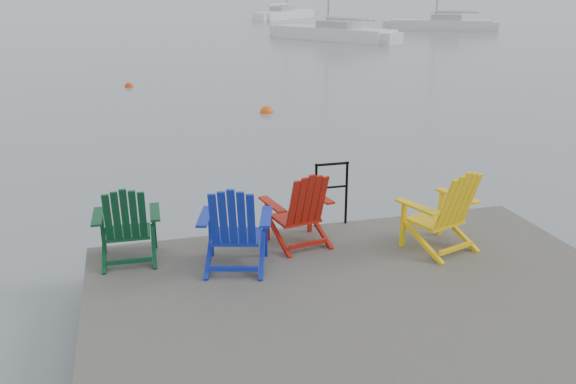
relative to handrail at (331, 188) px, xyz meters
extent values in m
plane|color=slate|center=(-0.25, -2.45, -1.04)|extent=(400.00, 400.00, 0.00)
cube|color=#2C2A27|center=(-0.25, -2.45, -0.64)|extent=(6.00, 5.00, 0.20)
cylinder|color=black|center=(-2.95, -0.25, -1.34)|extent=(0.26, 0.26, 1.20)
cylinder|color=black|center=(-0.25, -0.25, -1.34)|extent=(0.26, 0.26, 1.20)
cylinder|color=black|center=(2.45, -0.25, -1.34)|extent=(0.26, 0.26, 1.20)
cylinder|color=black|center=(-0.22, 0.00, -0.09)|extent=(0.04, 0.04, 0.90)
cylinder|color=black|center=(0.22, 0.00, -0.09)|extent=(0.04, 0.04, 0.90)
cylinder|color=black|center=(0.00, 0.00, 0.34)|extent=(0.48, 0.04, 0.04)
cylinder|color=black|center=(0.00, 0.00, 0.01)|extent=(0.44, 0.03, 0.03)
cube|color=#0B3C20|center=(-2.72, -0.35, -0.22)|extent=(0.54, 0.48, 0.04)
cube|color=#0B3C20|center=(-3.03, -0.15, -0.27)|extent=(0.05, 0.05, 0.55)
cube|color=#0B3C20|center=(-2.41, -0.17, -0.27)|extent=(0.05, 0.05, 0.55)
cube|color=#0B3C20|center=(-3.06, -0.36, 0.03)|extent=(0.14, 0.60, 0.03)
cube|color=#0B3C20|center=(-2.39, -0.38, 0.03)|extent=(0.14, 0.60, 0.03)
cube|color=#0B3C20|center=(-2.73, -0.67, 0.11)|extent=(0.49, 0.27, 0.68)
cube|color=#1025A6|center=(-1.48, -0.87, -0.20)|extent=(0.68, 0.63, 0.04)
cube|color=#1025A6|center=(-1.74, -0.58, -0.25)|extent=(0.06, 0.06, 0.59)
cube|color=#1025A6|center=(-1.10, -0.76, -0.25)|extent=(0.06, 0.06, 0.59)
cube|color=#1025A6|center=(-1.83, -0.79, 0.07)|extent=(0.30, 0.65, 0.03)
cube|color=#1025A6|center=(-1.14, -0.98, 0.07)|extent=(0.30, 0.65, 0.03)
cube|color=#1025A6|center=(-1.57, -1.20, 0.15)|extent=(0.57, 0.40, 0.72)
cube|color=#A1160B|center=(-0.63, -0.42, -0.22)|extent=(0.61, 0.56, 0.04)
cube|color=#A1160B|center=(-0.97, -0.29, -0.26)|extent=(0.06, 0.06, 0.56)
cube|color=#A1160B|center=(-0.36, -0.16, -0.26)|extent=(0.06, 0.06, 0.56)
cube|color=#A1160B|center=(-0.95, -0.50, 0.03)|extent=(0.23, 0.62, 0.03)
cube|color=#A1160B|center=(-0.29, -0.37, 0.03)|extent=(0.23, 0.62, 0.03)
cube|color=#A1160B|center=(-0.56, -0.73, 0.11)|extent=(0.53, 0.35, 0.68)
cube|color=yellow|center=(1.04, -1.01, -0.19)|extent=(0.70, 0.66, 0.04)
cube|color=yellow|center=(0.65, -0.92, -0.24)|extent=(0.07, 0.07, 0.60)
cube|color=yellow|center=(1.29, -0.70, -0.24)|extent=(0.07, 0.07, 0.60)
cube|color=yellow|center=(0.70, -1.14, 0.07)|extent=(0.33, 0.66, 0.03)
cube|color=yellow|center=(1.39, -0.91, 0.07)|extent=(0.33, 0.66, 0.03)
cube|color=yellow|center=(1.15, -1.34, 0.16)|extent=(0.59, 0.43, 0.73)
cube|color=silver|center=(11.01, 31.99, -0.79)|extent=(6.65, 8.42, 1.10)
cube|color=#9E9EA3|center=(11.25, 31.63, -0.09)|extent=(2.74, 3.02, 0.55)
cube|color=white|center=(13.95, 55.99, -0.79)|extent=(7.58, 7.12, 1.10)
cube|color=#9E9EA3|center=(13.65, 55.71, -0.09)|extent=(2.85, 2.78, 0.55)
cube|color=silver|center=(21.96, 37.68, -0.79)|extent=(7.75, 5.19, 1.10)
cube|color=#9E9EA3|center=(22.30, 37.51, -0.09)|extent=(2.68, 2.27, 0.55)
sphere|color=#F2540E|center=(1.40, 10.03, -1.04)|extent=(0.40, 0.40, 0.40)
sphere|color=red|center=(-2.48, 15.88, -1.04)|extent=(0.32, 0.32, 0.32)
sphere|color=red|center=(11.34, 31.23, -1.04)|extent=(0.37, 0.37, 0.37)
sphere|color=#CC3D0C|center=(11.84, 37.55, -1.04)|extent=(0.32, 0.32, 0.32)
camera|label=1|loc=(-2.60, -7.45, 2.67)|focal=38.00mm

